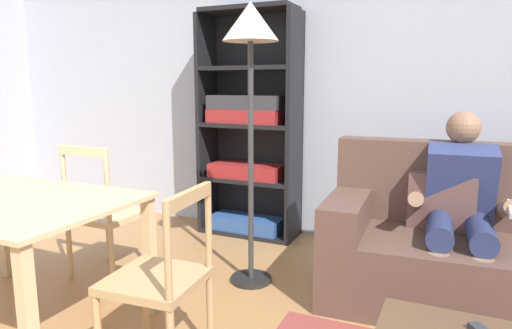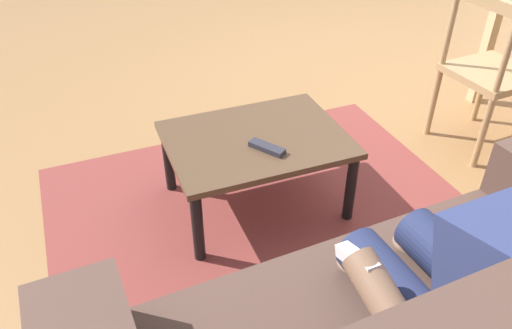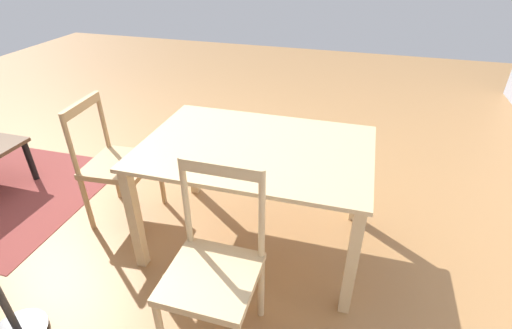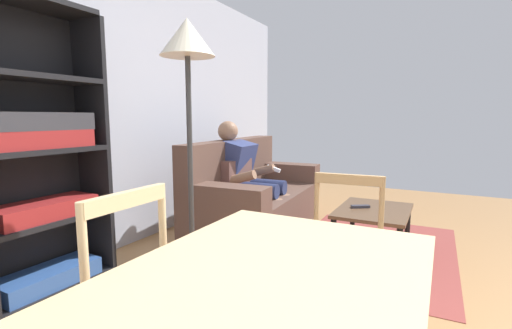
{
  "view_description": "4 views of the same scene",
  "coord_description": "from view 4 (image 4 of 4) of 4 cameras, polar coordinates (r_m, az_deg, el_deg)",
  "views": [
    {
      "loc": [
        1.19,
        -0.94,
        1.34
      ],
      "look_at": [
        0.17,
        1.33,
        0.9
      ],
      "focal_mm": 31.72,
      "sensor_mm": 36.0,
      "label": 1
    },
    {
      "loc": [
        2.06,
        2.57,
        1.62
      ],
      "look_at": [
        1.35,
        0.74,
        0.23
      ],
      "focal_mm": 35.37,
      "sensor_mm": 36.0,
      "label": 2
    },
    {
      "loc": [
        -1.58,
        2.57,
        1.79
      ],
      "look_at": [
        -1.04,
        0.68,
        0.6
      ],
      "focal_mm": 26.49,
      "sensor_mm": 36.0,
      "label": 3
    },
    {
      "loc": [
        -1.99,
        0.21,
        1.22
      ],
      "look_at": [
        0.17,
        1.33,
        0.9
      ],
      "focal_mm": 25.31,
      "sensor_mm": 36.0,
      "label": 4
    }
  ],
  "objects": [
    {
      "name": "wall_back",
      "position": [
        3.36,
        -26.46,
        8.73
      ],
      "size": [
        6.97,
        0.12,
        2.67
      ],
      "primitive_type": "cube",
      "color": "#B2B7C6",
      "rests_on": "ground_plane"
    },
    {
      "name": "couch",
      "position": [
        3.89,
        -0.46,
        -5.36
      ],
      "size": [
        1.88,
        0.94,
        0.98
      ],
      "color": "brown",
      "rests_on": "ground_plane"
    },
    {
      "name": "person_lounging",
      "position": [
        3.72,
        -1.29,
        -1.92
      ],
      "size": [
        0.61,
        0.91,
        1.18
      ],
      "color": "navy",
      "rests_on": "ground_plane"
    },
    {
      "name": "coffee_table",
      "position": [
        3.49,
        18.05,
        -7.54
      ],
      "size": [
        0.81,
        0.61,
        0.39
      ],
      "color": "brown",
      "rests_on": "ground_plane"
    },
    {
      "name": "tv_remote",
      "position": [
        3.49,
        16.17,
        -6.39
      ],
      "size": [
        0.13,
        0.17,
        0.02
      ],
      "primitive_type": "cube",
      "rotation": [
        0.0,
        0.0,
        0.58
      ],
      "color": "#2D2D38",
      "rests_on": "coffee_table"
    },
    {
      "name": "bookshelf",
      "position": [
        2.89,
        -31.17,
        -0.25
      ],
      "size": [
        0.88,
        0.36,
        1.99
      ],
      "color": "black",
      "rests_on": "ground_plane"
    },
    {
      "name": "dining_table",
      "position": [
        1.21,
        1.05,
        -21.76
      ],
      "size": [
        1.36,
        0.93,
        0.73
      ],
      "color": "#D1B27F",
      "rests_on": "ground_plane"
    },
    {
      "name": "dining_chair_near_wall",
      "position": [
        1.71,
        -22.91,
        -19.97
      ],
      "size": [
        0.42,
        0.42,
        0.94
      ],
      "color": "#D1B27F",
      "rests_on": "ground_plane"
    },
    {
      "name": "dining_chair_facing_couch",
      "position": [
        2.16,
        13.41,
        -13.86
      ],
      "size": [
        0.45,
        0.45,
        0.88
      ],
      "color": "tan",
      "rests_on": "ground_plane"
    },
    {
      "name": "area_rug",
      "position": [
        3.59,
        17.83,
        -12.65
      ],
      "size": [
        2.02,
        1.43,
        0.01
      ],
      "primitive_type": "cube",
      "rotation": [
        0.0,
        0.0,
        0.02
      ],
      "color": "brown",
      "rests_on": "ground_plane"
    },
    {
      "name": "floor_lamp",
      "position": [
        2.48,
        -10.73,
        15.38
      ],
      "size": [
        0.36,
        0.36,
        1.85
      ],
      "color": "black",
      "rests_on": "ground_plane"
    }
  ]
}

